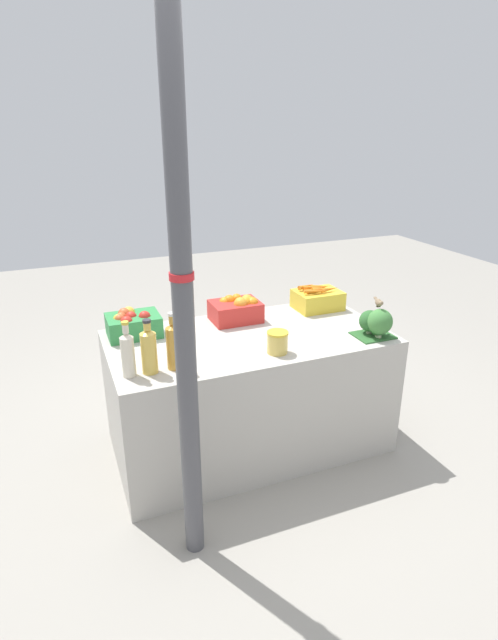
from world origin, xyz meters
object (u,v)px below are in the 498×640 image
(pickle_jar, at_px, (277,342))
(broccoli_pile, at_px, (377,323))
(orange_crate, at_px, (237,309))
(carrot_crate, at_px, (318,299))
(apple_crate, at_px, (132,324))
(juice_bottle_amber, at_px, (174,345))
(support_pole, at_px, (182,279))
(juice_bottle_golden, at_px, (149,350))
(sparrow_bird, at_px, (379,303))
(juice_bottle_cloudy, at_px, (128,353))

(pickle_jar, bearing_deg, broccoli_pile, -1.93)
(orange_crate, bearing_deg, carrot_crate, -0.02)
(apple_crate, height_order, juice_bottle_amber, juice_bottle_amber)
(support_pole, xyz_separation_m, orange_crate, (0.58, 0.94, -0.52))
(juice_bottle_golden, bearing_deg, sparrow_bird, -1.56)
(juice_bottle_golden, bearing_deg, support_pole, -80.55)
(orange_crate, bearing_deg, support_pole, -121.70)
(orange_crate, bearing_deg, juice_bottle_golden, -142.39)
(juice_bottle_cloudy, distance_m, juice_bottle_amber, 0.23)
(juice_bottle_cloudy, xyz_separation_m, juice_bottle_golden, (0.10, 0.00, -0.00))
(broccoli_pile, relative_size, pickle_jar, 1.81)
(apple_crate, xyz_separation_m, broccoli_pile, (1.30, -0.55, 0.02))
(carrot_crate, xyz_separation_m, juice_bottle_cloudy, (-1.33, -0.50, 0.05))
(carrot_crate, xyz_separation_m, juice_bottle_golden, (-1.23, -0.50, 0.05))
(support_pole, xyz_separation_m, juice_bottle_amber, (0.05, 0.44, -0.47))
(carrot_crate, distance_m, sparrow_bird, 0.56)
(apple_crate, bearing_deg, juice_bottle_golden, -90.25)
(orange_crate, distance_m, juice_bottle_golden, 0.83)
(support_pole, distance_m, juice_bottle_amber, 0.64)
(juice_bottle_golden, distance_m, sparrow_bird, 1.32)
(juice_bottle_amber, bearing_deg, orange_crate, 43.55)
(juice_bottle_golden, height_order, pickle_jar, juice_bottle_golden)
(apple_crate, distance_m, sparrow_bird, 1.43)
(support_pole, relative_size, sparrow_bird, 20.23)
(carrot_crate, height_order, juice_bottle_cloudy, juice_bottle_cloudy)
(juice_bottle_golden, xyz_separation_m, sparrow_bird, (1.32, -0.04, 0.09))
(orange_crate, bearing_deg, juice_bottle_amber, -136.45)
(juice_bottle_amber, bearing_deg, pickle_jar, -2.80)
(orange_crate, xyz_separation_m, carrot_crate, (0.57, -0.00, -0.01))
(carrot_crate, bearing_deg, orange_crate, 179.98)
(pickle_jar, bearing_deg, sparrow_bird, -0.76)
(juice_bottle_golden, bearing_deg, carrot_crate, 22.31)
(broccoli_pile, relative_size, juice_bottle_amber, 0.74)
(juice_bottle_golden, bearing_deg, apple_crate, 89.75)
(carrot_crate, bearing_deg, sparrow_bird, -80.96)
(orange_crate, height_order, juice_bottle_golden, juice_bottle_golden)
(juice_bottle_cloudy, height_order, juice_bottle_amber, juice_bottle_amber)
(carrot_crate, xyz_separation_m, pickle_jar, (-0.55, -0.53, -0.01))
(support_pole, bearing_deg, pickle_jar, 33.89)
(juice_bottle_cloudy, bearing_deg, carrot_crate, 20.75)
(orange_crate, relative_size, juice_bottle_golden, 1.07)
(apple_crate, relative_size, juice_bottle_amber, 1.01)
(orange_crate, bearing_deg, juice_bottle_cloudy, -146.32)
(pickle_jar, distance_m, sparrow_bird, 0.65)
(support_pole, bearing_deg, sparrow_bird, 17.94)
(carrot_crate, height_order, sparrow_bird, sparrow_bird)
(juice_bottle_amber, height_order, sparrow_bird, juice_bottle_amber)
(apple_crate, xyz_separation_m, juice_bottle_cloudy, (-0.10, -0.51, 0.05))
(apple_crate, xyz_separation_m, carrot_crate, (1.23, -0.00, -0.00))
(juice_bottle_amber, xyz_separation_m, pickle_jar, (0.56, -0.03, -0.07))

